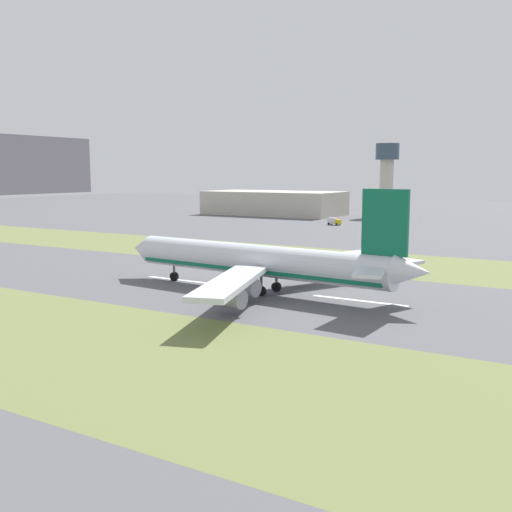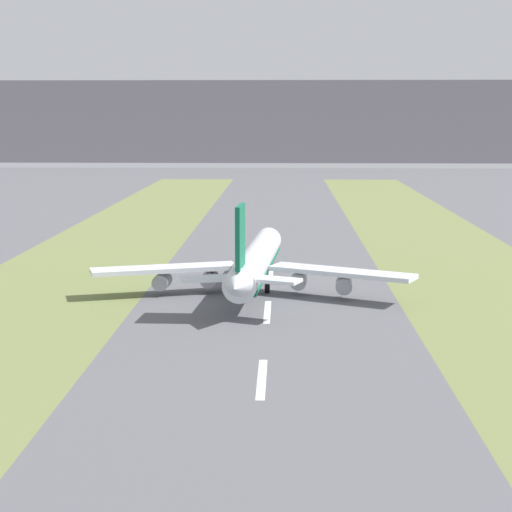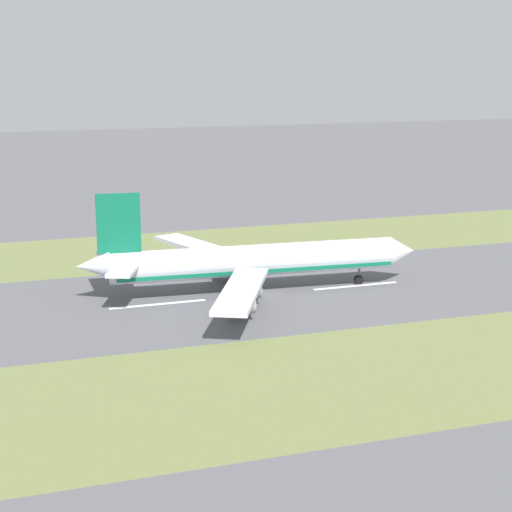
# 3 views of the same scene
# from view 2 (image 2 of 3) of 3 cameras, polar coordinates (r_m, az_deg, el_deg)

# --- Properties ---
(ground_plane) EXTENTS (800.00, 800.00, 0.00)m
(ground_plane) POSITION_cam_2_polar(r_m,az_deg,el_deg) (177.36, 0.90, -2.15)
(ground_plane) COLOR #56565B
(grass_median_west) EXTENTS (40.00, 600.00, 0.01)m
(grass_median_west) POSITION_cam_2_polar(r_m,az_deg,el_deg) (183.67, -13.29, -2.00)
(grass_median_west) COLOR olive
(grass_median_west) RESTS_ON ground
(grass_median_east) EXTENTS (40.00, 600.00, 0.01)m
(grass_median_east) POSITION_cam_2_polar(r_m,az_deg,el_deg) (182.28, 15.20, -2.17)
(grass_median_east) COLOR olive
(grass_median_east) RESTS_ON ground
(centreline_dash_near) EXTENTS (1.20, 18.00, 0.01)m
(centreline_dash_near) POSITION_cam_2_polar(r_m,az_deg,el_deg) (117.72, 0.39, -8.17)
(centreline_dash_near) COLOR silver
(centreline_dash_near) RESTS_ON ground
(centreline_dash_mid) EXTENTS (1.20, 18.00, 0.01)m
(centreline_dash_mid) POSITION_cam_2_polar(r_m,az_deg,el_deg) (156.31, 0.76, -3.74)
(centreline_dash_mid) COLOR silver
(centreline_dash_mid) RESTS_ON ground
(centreline_dash_far) EXTENTS (1.20, 18.00, 0.01)m
(centreline_dash_far) POSITION_cam_2_polar(r_m,az_deg,el_deg) (195.46, 0.99, -1.07)
(centreline_dash_far) COLOR silver
(centreline_dash_far) RESTS_ON ground
(airplane_main_jet) EXTENTS (63.96, 67.22, 20.20)m
(airplane_main_jet) POSITION_cam_2_polar(r_m,az_deg,el_deg) (172.92, -0.07, -0.42)
(airplane_main_jet) COLOR silver
(airplane_main_jet) RESTS_ON ground
(mountain_ridge) EXTENTS (800.00, 120.00, 60.23)m
(mountain_ridge) POSITION_cam_2_polar(r_m,az_deg,el_deg) (693.75, 1.63, 8.97)
(mountain_ridge) COLOR gray
(mountain_ridge) RESTS_ON ground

